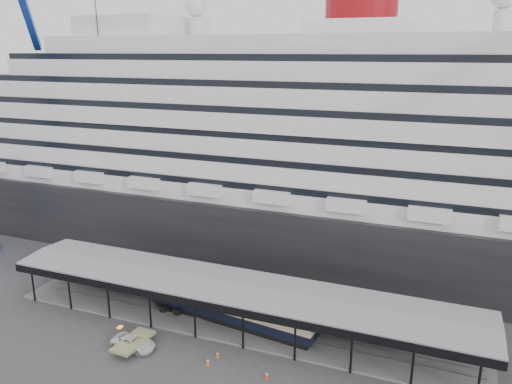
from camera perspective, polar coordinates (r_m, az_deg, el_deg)
ground at (r=56.54m, az=-4.68°, el=-17.25°), size 200.00×200.00×0.00m
cruise_ship at (r=78.27m, az=5.42°, el=6.64°), size 130.00×30.00×43.90m
platform_canopy at (r=59.19m, az=-2.56°, el=-12.90°), size 56.00×9.18×5.30m
port_truck at (r=57.34m, az=-13.84°, el=-16.38°), size 5.04×2.54×1.37m
pullman_carriage at (r=59.27m, az=-2.98°, el=-12.66°), size 21.50×5.45×20.93m
traffic_cone_left at (r=53.78m, az=-5.53°, el=-18.73°), size 0.51×0.51×0.75m
traffic_cone_mid at (r=54.81m, az=-4.43°, el=-18.01°), size 0.38×0.38×0.68m
traffic_cone_right at (r=51.82m, az=1.24°, el=-20.16°), size 0.44×0.44×0.75m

